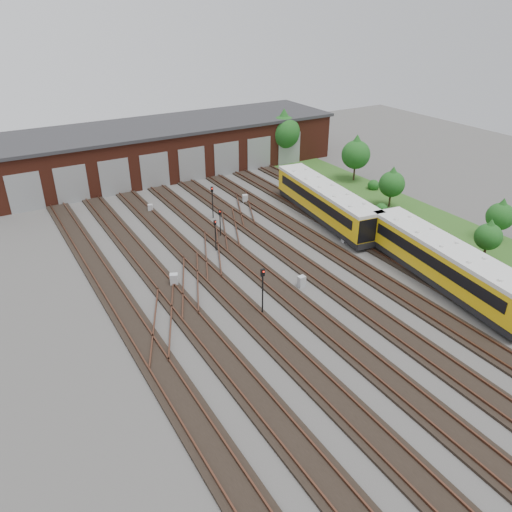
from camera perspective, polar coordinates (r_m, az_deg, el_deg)
ground at (r=38.41m, az=9.85°, el=-6.77°), size 120.00×120.00×0.00m
track_network at (r=38.62m, az=9.11°, el=-6.30°), size 30.40×70.00×0.33m
maintenance_shed at (r=69.47m, az=-11.75°, el=11.85°), size 51.00×12.50×6.35m
grass_verge at (r=56.77m, az=18.30°, el=4.01°), size 8.00×55.00×0.05m
metro_train at (r=43.45m, az=20.88°, el=-0.79°), size 5.03×48.85×3.43m
signal_mast_0 at (r=36.74m, az=0.77°, el=-3.45°), size 0.30×0.28×3.90m
signal_mast_1 at (r=46.52m, az=-4.68°, el=2.80°), size 0.26×0.24×3.11m
signal_mast_2 at (r=53.66m, az=-5.01°, el=6.59°), size 0.32×0.31×3.56m
signal_mast_3 at (r=49.21m, az=-4.13°, el=4.16°), size 0.29×0.28×2.96m
relay_cabinet_0 at (r=41.88m, az=-9.35°, el=-2.70°), size 0.82×0.76×1.09m
relay_cabinet_1 at (r=56.96m, az=-11.98°, el=5.37°), size 0.65×0.60×0.88m
relay_cabinet_2 at (r=41.36m, az=5.21°, el=-2.92°), size 0.61×0.51×0.99m
relay_cabinet_3 at (r=58.31m, az=-1.26°, el=6.56°), size 0.68×0.60×0.97m
relay_cabinet_4 at (r=49.55m, az=10.12°, el=2.16°), size 0.59×0.50×0.98m
tree_0 at (r=72.33m, az=3.19°, el=14.39°), size 4.62×4.62×7.66m
tree_1 at (r=58.22m, az=15.30°, el=8.25°), size 2.89×2.89×4.78m
tree_2 at (r=65.96m, az=11.38°, el=11.66°), size 3.64×3.64×6.04m
tree_3 at (r=49.14m, az=25.08°, el=2.32°), size 2.42×2.42×4.01m
tree_4 at (r=53.65m, az=26.21°, el=4.40°), size 2.66×2.66×4.40m
bush_0 at (r=55.54m, az=15.82°, el=4.79°), size 1.71×1.71×1.71m
bush_1 at (r=56.91m, az=14.14°, el=5.38°), size 1.38×1.38×1.38m
bush_2 at (r=64.18m, az=13.30°, el=8.04°), size 1.42×1.42×1.42m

